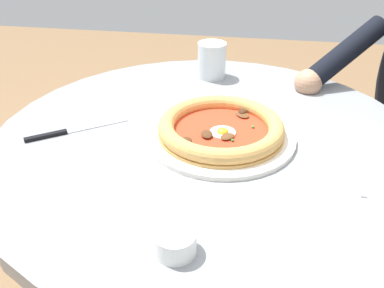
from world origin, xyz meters
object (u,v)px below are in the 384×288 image
pizza_on_plate (221,130)px  water_glass (212,62)px  ramekin_capers (175,242)px  dining_table (207,198)px  fork_utensil (359,170)px  steak_knife (62,133)px

pizza_on_plate → water_glass: bearing=10.4°
water_glass → ramekin_capers: bearing=-177.5°
pizza_on_plate → dining_table: bearing=90.5°
pizza_on_plate → fork_utensil: size_ratio=1.89×
water_glass → steak_knife: bearing=143.0°
dining_table → water_glass: 0.38m
dining_table → pizza_on_plate: 0.18m
steak_knife → fork_utensil: 0.60m
dining_table → steak_knife: steak_knife is taller
dining_table → steak_knife: size_ratio=4.87×
dining_table → steak_knife: 0.35m
pizza_on_plate → ramekin_capers: size_ratio=5.06×
dining_table → ramekin_capers: bearing=179.1°
pizza_on_plate → fork_utensil: 0.28m
ramekin_capers → pizza_on_plate: bearing=-5.3°
dining_table → fork_utensil: fork_utensil is taller
water_glass → steak_knife: (-0.36, 0.27, -0.04)m
water_glass → steak_knife: 0.45m
ramekin_capers → water_glass: bearing=2.5°
water_glass → ramekin_capers: 0.65m
ramekin_capers → dining_table: bearing=-0.9°
pizza_on_plate → fork_utensil: bearing=-106.1°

